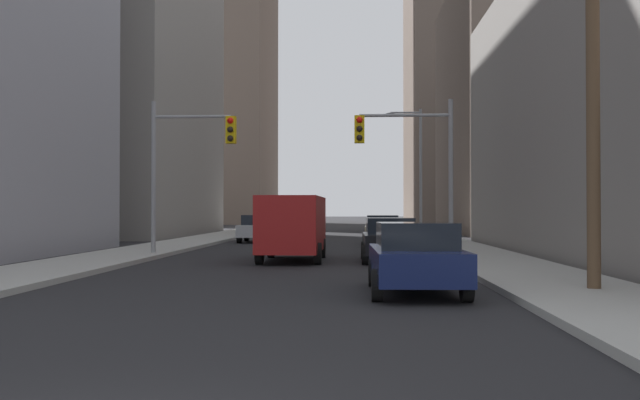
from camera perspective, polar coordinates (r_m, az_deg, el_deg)
The scene contains 13 objects.
sidewalk_left at distance 55.05m, azimuth -6.44°, elevation -2.61°, with size 3.20×160.00×0.15m, color #9E9E99.
sidewalk_right at distance 54.56m, azimuth 7.64°, elevation -2.62°, with size 3.20×160.00×0.15m, color #9E9E99.
cargo_van_red at distance 24.85m, azimuth -2.20°, elevation -1.97°, with size 2.16×5.25×2.26m.
sedan_navy at distance 15.20m, azimuth 7.72°, elevation -4.63°, with size 1.95×4.24×1.52m.
sedan_black at distance 24.57m, azimuth 5.64°, elevation -3.18°, with size 1.95×4.22×1.52m.
sedan_beige at distance 37.13m, azimuth 5.05°, elevation -2.39°, with size 1.95×4.25×1.52m.
sedan_silver at distance 39.64m, azimuth -4.99°, elevation -2.29°, with size 1.95×4.25×1.52m.
traffic_signal_near_left at distance 27.79m, azimuth -10.52°, elevation 3.80°, with size 3.30×0.44×6.00m.
traffic_signal_near_right at distance 27.14m, azimuth 7.17°, elevation 3.95°, with size 3.74×0.44×6.00m.
utility_pole_right at distance 16.31m, azimuth 21.11°, elevation 12.88°, with size 2.20×0.28×10.69m.
street_lamp_right at distance 40.22m, azimuth 7.68°, elevation 3.05°, with size 2.06×0.32×7.50m.
building_left_mid_office at distance 57.45m, azimuth -21.91°, elevation 13.64°, with size 23.78×21.60×32.17m, color gray.
building_right_mid_block at distance 59.15m, azimuth 19.73°, elevation 6.89°, with size 19.12×20.15×19.36m, color #66564C.
Camera 1 is at (2.00, -4.33, 1.78)m, focal length 39.71 mm.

